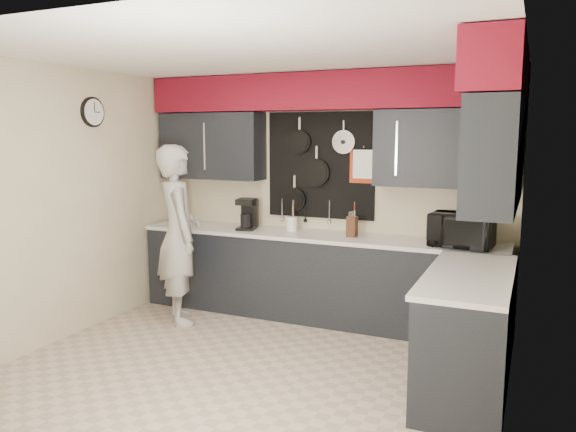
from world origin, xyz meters
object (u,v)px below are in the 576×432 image
at_px(knife_block, 352,227).
at_px(person, 179,234).
at_px(coffee_maker, 248,213).
at_px(utensil_crock, 292,224).
at_px(microwave, 462,230).

bearing_deg(knife_block, person, -154.79).
bearing_deg(coffee_maker, knife_block, -10.78).
bearing_deg(utensil_crock, person, -142.21).
relative_size(microwave, person, 0.30).
relative_size(utensil_crock, person, 0.08).
bearing_deg(microwave, utensil_crock, -179.45).
bearing_deg(microwave, person, -162.40).
distance_m(knife_block, utensil_crock, 0.72).
height_order(knife_block, utensil_crock, knife_block).
xyz_separation_m(microwave, utensil_crock, (-1.80, 0.16, -0.08)).
relative_size(utensil_crock, coffee_maker, 0.45).
xyz_separation_m(coffee_maker, person, (-0.48, -0.63, -0.17)).
xyz_separation_m(microwave, knife_block, (-1.09, 0.07, -0.05)).
xyz_separation_m(microwave, coffee_maker, (-2.28, 0.04, 0.02)).
xyz_separation_m(knife_block, coffee_maker, (-1.19, -0.02, 0.07)).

